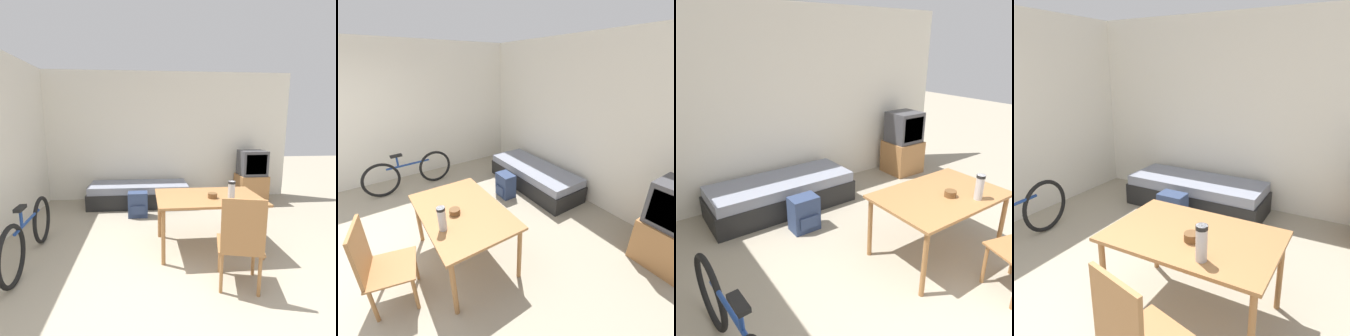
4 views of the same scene
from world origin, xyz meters
TOP-DOWN VIEW (x-y plane):
  - wall_back at (0.00, 3.81)m, footprint 5.70×0.06m
  - daybed at (-0.44, 3.33)m, footprint 1.99×0.76m
  - dining_table at (0.50, 1.40)m, footprint 1.36×0.88m
  - thermos_flask at (0.71, 1.11)m, footprint 0.09×0.09m
  - mate_bowl at (0.54, 1.31)m, footprint 0.12×0.12m
  - backpack at (-0.45, 2.65)m, footprint 0.34×0.27m

SIDE VIEW (x-z plane):
  - daybed at x=-0.44m, z-range 0.00..0.44m
  - backpack at x=-0.45m, z-range 0.00..0.44m
  - dining_table at x=0.50m, z-range 0.29..1.01m
  - mate_bowl at x=0.54m, z-range 0.72..0.79m
  - thermos_flask at x=0.71m, z-range 0.73..1.00m
  - wall_back at x=0.00m, z-range 0.00..2.70m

